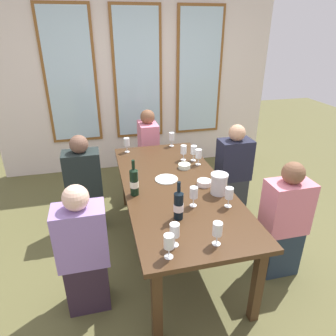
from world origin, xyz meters
TOP-DOWN VIEW (x-y plane):
  - ground_plane at (0.00, 0.00)m, footprint 12.00×12.00m
  - back_wall_with_windows at (0.00, 2.19)m, footprint 4.16×0.10m
  - dining_table at (0.00, 0.00)m, footprint 0.96×2.13m
  - white_plate_0 at (-0.05, 0.12)m, footprint 0.22×0.22m
  - metal_pitcher at (0.34, -0.24)m, footprint 0.16×0.16m
  - wine_bottle_0 at (-0.11, -0.54)m, footprint 0.08×0.08m
  - wine_bottle_1 at (-0.39, -0.09)m, footprint 0.08×0.08m
  - tasting_bowl_0 at (0.19, 0.34)m, footprint 0.13×0.13m
  - tasting_bowl_1 at (0.27, -0.07)m, footprint 0.14×0.14m
  - wine_glass_0 at (0.06, -0.90)m, footprint 0.07×0.07m
  - wine_glass_1 at (-0.23, -0.84)m, footprint 0.07×0.07m
  - wine_glass_2 at (-0.29, -0.95)m, footprint 0.07×0.07m
  - wine_glass_3 at (-0.34, 0.93)m, footprint 0.07×0.07m
  - wine_glass_4 at (0.35, 0.50)m, footprint 0.07×0.07m
  - wine_glass_5 at (0.22, 1.00)m, footprint 0.07×0.07m
  - wine_glass_6 at (0.33, -0.47)m, footprint 0.07×0.07m
  - wine_glass_7 at (0.24, 0.54)m, footprint 0.07×0.07m
  - wine_glass_8 at (0.05, -0.39)m, footprint 0.07×0.07m
  - wine_glass_9 at (0.36, 0.39)m, footprint 0.07×0.07m
  - seated_person_0 at (-0.86, -0.51)m, footprint 0.38×0.24m
  - seated_person_1 at (0.86, -0.53)m, footprint 0.38×0.24m
  - seated_person_2 at (-0.86, 0.57)m, footprint 0.38×0.24m
  - seated_person_3 at (0.86, 0.53)m, footprint 0.38×0.24m
  - seated_person_4 at (0.00, 1.41)m, footprint 0.24×0.38m

SIDE VIEW (x-z plane):
  - ground_plane at x=0.00m, z-range 0.00..0.00m
  - seated_person_0 at x=-0.86m, z-range -0.03..1.08m
  - seated_person_1 at x=0.86m, z-range -0.03..1.08m
  - seated_person_2 at x=-0.86m, z-range -0.03..1.08m
  - seated_person_3 at x=0.86m, z-range -0.03..1.08m
  - seated_person_4 at x=0.00m, z-range -0.03..1.08m
  - dining_table at x=0.00m, z-range 0.30..1.04m
  - white_plate_0 at x=-0.05m, z-range 0.74..0.75m
  - tasting_bowl_0 at x=0.19m, z-range 0.74..0.79m
  - tasting_bowl_1 at x=0.27m, z-range 0.74..0.79m
  - metal_pitcher at x=0.34m, z-range 0.74..0.93m
  - wine_glass_7 at x=0.24m, z-range 0.77..0.94m
  - wine_glass_2 at x=-0.29m, z-range 0.77..0.94m
  - wine_glass_9 at x=0.36m, z-range 0.77..0.94m
  - wine_glass_3 at x=-0.34m, z-range 0.77..0.94m
  - wine_glass_0 at x=0.06m, z-range 0.77..0.94m
  - wine_glass_4 at x=0.35m, z-range 0.77..0.94m
  - wine_glass_8 at x=0.05m, z-range 0.77..0.94m
  - wine_glass_1 at x=-0.23m, z-range 0.77..0.95m
  - wine_glass_5 at x=0.22m, z-range 0.77..0.95m
  - wine_glass_6 at x=0.33m, z-range 0.77..0.95m
  - wine_bottle_0 at x=-0.11m, z-range 0.70..1.02m
  - wine_bottle_1 at x=-0.39m, z-range 0.70..1.04m
  - back_wall_with_windows at x=0.00m, z-range 0.00..2.90m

